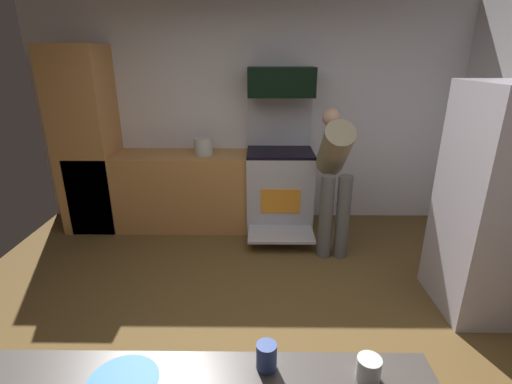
# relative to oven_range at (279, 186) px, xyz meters

# --- Properties ---
(ground_plane) EXTENTS (5.20, 4.80, 0.02)m
(ground_plane) POSITION_rel_oven_range_xyz_m (-0.33, -1.97, -0.52)
(ground_plane) COLOR brown
(wall_back) EXTENTS (5.20, 0.12, 2.60)m
(wall_back) POSITION_rel_oven_range_xyz_m (-0.33, 0.37, 0.79)
(wall_back) COLOR silver
(wall_back) RESTS_ON ground
(lower_cabinet_run) EXTENTS (2.40, 0.60, 0.90)m
(lower_cabinet_run) POSITION_rel_oven_range_xyz_m (-1.23, 0.01, -0.06)
(lower_cabinet_run) COLOR #B57C44
(lower_cabinet_run) RESTS_ON ground
(cabinet_column) EXTENTS (0.60, 0.60, 2.10)m
(cabinet_column) POSITION_rel_oven_range_xyz_m (-2.23, 0.01, 0.54)
(cabinet_column) COLOR #B57C44
(cabinet_column) RESTS_ON ground
(oven_range) EXTENTS (0.76, 1.05, 1.55)m
(oven_range) POSITION_rel_oven_range_xyz_m (0.00, 0.00, 0.00)
(oven_range) COLOR #B4B4BD
(oven_range) RESTS_ON ground
(microwave) EXTENTS (0.74, 0.38, 0.32)m
(microwave) POSITION_rel_oven_range_xyz_m (0.00, 0.09, 1.20)
(microwave) COLOR black
(microwave) RESTS_ON oven_range
(refrigerator) EXTENTS (0.88, 0.76, 1.82)m
(refrigerator) POSITION_rel_oven_range_xyz_m (1.70, -1.54, 0.40)
(refrigerator) COLOR silver
(refrigerator) RESTS_ON ground
(person_cook) EXTENTS (0.31, 0.71, 1.47)m
(person_cook) POSITION_rel_oven_range_xyz_m (0.52, -0.57, 0.38)
(person_cook) COLOR #5B5B5B
(person_cook) RESTS_ON ground
(mug_coffee) EXTENTS (0.09, 0.09, 0.09)m
(mug_coffee) POSITION_rel_oven_range_xyz_m (0.15, -3.19, 0.43)
(mug_coffee) COLOR silver
(mug_coffee) RESTS_ON counter_island
(mug_tea) EXTENTS (0.08, 0.08, 0.11)m
(mug_tea) POSITION_rel_oven_range_xyz_m (-0.21, -3.14, 0.44)
(mug_tea) COLOR #32478C
(mug_tea) RESTS_ON counter_island
(stock_pot) EXTENTS (0.22, 0.22, 0.19)m
(stock_pot) POSITION_rel_oven_range_xyz_m (-0.89, 0.01, 0.49)
(stock_pot) COLOR #B5BEB9
(stock_pot) RESTS_ON lower_cabinet_run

